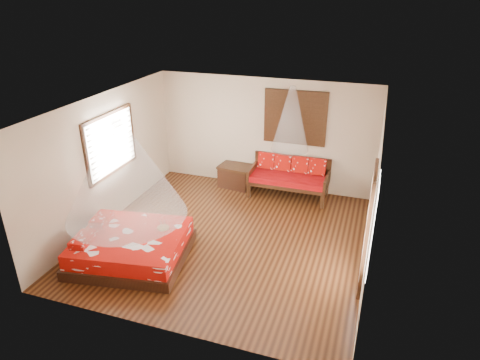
# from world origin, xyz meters

# --- Properties ---
(room) EXTENTS (5.54, 5.54, 2.84)m
(room) POSITION_xyz_m (0.00, 0.00, 1.40)
(room) COLOR black
(room) RESTS_ON ground
(bed) EXTENTS (2.31, 2.15, 0.64)m
(bed) POSITION_xyz_m (-1.51, -1.24, 0.25)
(bed) COLOR black
(bed) RESTS_ON floor
(daybed) EXTENTS (1.93, 0.86, 0.97)m
(daybed) POSITION_xyz_m (0.75, 2.39, 0.52)
(daybed) COLOR black
(daybed) RESTS_ON floor
(storage_chest) EXTENTS (0.90, 0.70, 0.57)m
(storage_chest) POSITION_xyz_m (-0.66, 2.45, 0.29)
(storage_chest) COLOR black
(storage_chest) RESTS_ON floor
(shutter_panel) EXTENTS (1.52, 0.06, 1.32)m
(shutter_panel) POSITION_xyz_m (0.75, 2.72, 1.90)
(shutter_panel) COLOR black
(shutter_panel) RESTS_ON wall_back
(window_left) EXTENTS (0.10, 1.74, 1.34)m
(window_left) POSITION_xyz_m (-2.71, 0.20, 1.70)
(window_left) COLOR black
(window_left) RESTS_ON wall_left
(glazed_door) EXTENTS (0.08, 1.02, 2.16)m
(glazed_door) POSITION_xyz_m (2.72, -0.60, 1.07)
(glazed_door) COLOR black
(glazed_door) RESTS_ON floor
(wine_tray) EXTENTS (0.23, 0.23, 0.19)m
(wine_tray) POSITION_xyz_m (-1.03, -0.82, 0.55)
(wine_tray) COLOR brown
(wine_tray) RESTS_ON bed
(mosquito_net_main) EXTENTS (2.18, 2.18, 1.80)m
(mosquito_net_main) POSITION_xyz_m (-1.49, -1.24, 1.85)
(mosquito_net_main) COLOR white
(mosquito_net_main) RESTS_ON ceiling
(mosquito_net_daybed) EXTENTS (0.88, 0.88, 1.50)m
(mosquito_net_daybed) POSITION_xyz_m (0.75, 2.25, 2.00)
(mosquito_net_daybed) COLOR white
(mosquito_net_daybed) RESTS_ON ceiling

